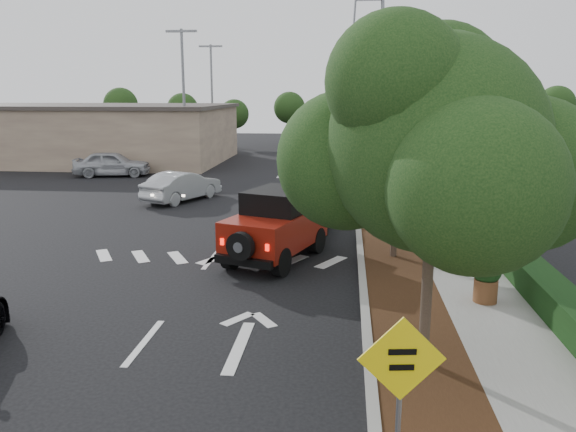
# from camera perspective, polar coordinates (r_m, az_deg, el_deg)

# --- Properties ---
(ground) EXTENTS (120.00, 120.00, 0.00)m
(ground) POSITION_cam_1_polar(r_m,az_deg,el_deg) (12.27, -14.41, -12.33)
(ground) COLOR black
(ground) RESTS_ON ground
(curb) EXTENTS (0.20, 70.00, 0.15)m
(curb) POSITION_cam_1_polar(r_m,az_deg,el_deg) (22.96, 7.06, -0.18)
(curb) COLOR #9E9B93
(curb) RESTS_ON ground
(planting_strip) EXTENTS (1.80, 70.00, 0.12)m
(planting_strip) POSITION_cam_1_polar(r_m,az_deg,el_deg) (23.01, 9.55, -0.27)
(planting_strip) COLOR black
(planting_strip) RESTS_ON ground
(sidewalk) EXTENTS (2.00, 70.00, 0.12)m
(sidewalk) POSITION_cam_1_polar(r_m,az_deg,el_deg) (23.21, 14.23, -0.37)
(sidewalk) COLOR gray
(sidewalk) RESTS_ON ground
(hedge) EXTENTS (0.80, 70.00, 0.80)m
(hedge) POSITION_cam_1_polar(r_m,az_deg,el_deg) (23.39, 17.67, 0.37)
(hedge) COLOR black
(hedge) RESTS_ON ground
(commercial_building) EXTENTS (22.00, 12.00, 4.00)m
(commercial_building) POSITION_cam_1_polar(r_m,az_deg,el_deg) (45.22, -20.68, 7.80)
(commercial_building) COLOR #7F6858
(commercial_building) RESTS_ON ground
(transmission_tower) EXTENTS (7.00, 4.00, 28.00)m
(transmission_tower) POSITION_cam_1_polar(r_m,az_deg,el_deg) (58.66, 7.81, 7.41)
(transmission_tower) COLOR slate
(transmission_tower) RESTS_ON ground
(street_tree_near) EXTENTS (3.80, 3.80, 5.92)m
(street_tree_near) POSITION_cam_1_polar(r_m,az_deg,el_deg) (11.23, 13.50, -14.71)
(street_tree_near) COLOR black
(street_tree_near) RESTS_ON ground
(street_tree_mid) EXTENTS (3.20, 3.20, 5.32)m
(street_tree_mid) POSITION_cam_1_polar(r_m,az_deg,el_deg) (17.72, 10.61, -4.36)
(street_tree_mid) COLOR black
(street_tree_mid) RESTS_ON ground
(street_tree_far) EXTENTS (3.40, 3.40, 5.62)m
(street_tree_far) POSITION_cam_1_polar(r_m,az_deg,el_deg) (24.00, 9.40, 0.12)
(street_tree_far) COLOR black
(street_tree_far) RESTS_ON ground
(light_pole_a) EXTENTS (2.00, 0.22, 9.00)m
(light_pole_a) POSITION_cam_1_polar(r_m,az_deg,el_deg) (38.25, -10.25, 4.67)
(light_pole_a) COLOR slate
(light_pole_a) RESTS_ON ground
(light_pole_b) EXTENTS (2.00, 0.22, 9.00)m
(light_pole_b) POSITION_cam_1_polar(r_m,az_deg,el_deg) (50.03, -7.57, 6.56)
(light_pole_b) COLOR slate
(light_pole_b) RESTS_ON ground
(red_jeep) EXTENTS (3.05, 4.42, 2.17)m
(red_jeep) POSITION_cam_1_polar(r_m,az_deg,el_deg) (17.21, -0.95, -0.85)
(red_jeep) COLOR black
(red_jeep) RESTS_ON ground
(silver_suv_ahead) EXTENTS (2.71, 5.04, 1.35)m
(silver_suv_ahead) POSITION_cam_1_polar(r_m,az_deg,el_deg) (20.58, 1.05, 0.15)
(silver_suv_ahead) COLOR #B0B2B8
(silver_suv_ahead) RESTS_ON ground
(silver_sedan_oncoming) EXTENTS (3.14, 4.49, 1.40)m
(silver_sedan_oncoming) POSITION_cam_1_polar(r_m,az_deg,el_deg) (27.15, -10.71, 3.01)
(silver_sedan_oncoming) COLOR #A1A4A8
(silver_sedan_oncoming) RESTS_ON ground
(parked_suv) EXTENTS (4.82, 2.66, 1.55)m
(parked_suv) POSITION_cam_1_polar(r_m,az_deg,el_deg) (36.20, -17.44, 5.10)
(parked_suv) COLOR #ADAFB5
(parked_suv) RESTS_ON ground
(speed_hump_sign) EXTENTS (1.09, 0.17, 2.32)m
(speed_hump_sign) POSITION_cam_1_polar(r_m,az_deg,el_deg) (7.30, 11.36, -16.05)
(speed_hump_sign) COLOR slate
(speed_hump_sign) RESTS_ON ground
(terracotta_planter) EXTENTS (0.70, 0.70, 1.23)m
(terracotta_planter) POSITION_cam_1_polar(r_m,az_deg,el_deg) (14.28, 19.54, -5.53)
(terracotta_planter) COLOR brown
(terracotta_planter) RESTS_ON ground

